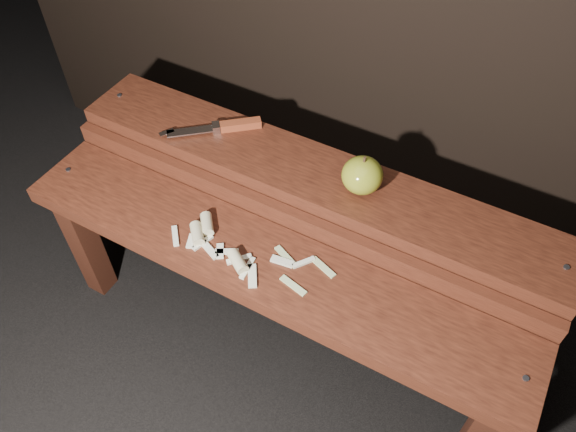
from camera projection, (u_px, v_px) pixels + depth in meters
The scene contains 6 objects.
ground at pixel (277, 336), 1.55m from camera, with size 60.00×60.00×0.00m, color black.
bench_front_tier at pixel (262, 280), 1.25m from camera, with size 1.20×0.20×0.42m.
bench_rear_tier at pixel (310, 197), 1.33m from camera, with size 1.20×0.21×0.50m.
apple at pixel (362, 175), 1.20m from camera, with size 0.09×0.09×0.09m.
knife at pixel (228, 126), 1.35m from camera, with size 0.20×0.17×0.02m.
apple_scraps at pixel (224, 246), 1.22m from camera, with size 0.38×0.14×0.03m.
Camera 1 is at (0.40, -0.65, 1.39)m, focal length 35.00 mm.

